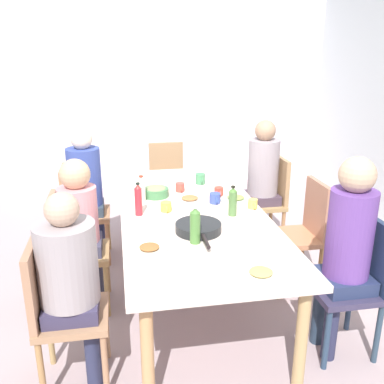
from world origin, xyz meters
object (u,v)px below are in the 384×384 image
at_px(person_0, 70,273).
at_px(cup_0, 200,179).
at_px(chair_2, 303,229).
at_px(plate_0, 190,199).
at_px(bottle_3, 233,202).
at_px(bowl_0, 156,191).
at_px(bottle_2, 195,226).
at_px(cup_3, 180,187).
at_px(cup_5, 219,192).
at_px(person_5, 262,174).
at_px(cup_4, 215,198).
at_px(serving_pan, 198,228).
at_px(chair_6, 167,179).
at_px(chair_5, 270,197).
at_px(person_1, 86,184).
at_px(chair_3, 70,246).
at_px(dining_table, 192,219).
at_px(chair_4, 356,278).
at_px(plate_3, 261,274).
at_px(plate_1, 149,249).
at_px(cup_2, 166,207).
at_px(chair_1, 78,208).
at_px(plate_2, 236,199).
at_px(bottle_1, 141,189).
at_px(bottle_0, 138,200).
at_px(cup_1, 253,204).
at_px(person_3, 81,221).
at_px(chair_0, 57,307).

distance_m(person_0, cup_0, 1.77).
bearing_deg(cup_0, chair_2, 47.57).
xyz_separation_m(plate_0, bottle_3, (0.36, 0.26, 0.09)).
xyz_separation_m(bowl_0, bottle_2, (0.93, 0.16, 0.07)).
bearing_deg(cup_3, cup_5, 58.33).
height_order(person_5, cup_4, person_5).
distance_m(person_0, serving_pan, 0.89).
height_order(chair_6, bottle_3, bottle_3).
bearing_deg(chair_5, person_1, -90.00).
xyz_separation_m(chair_2, chair_3, (-0.00, -1.82, 0.00)).
distance_m(dining_table, cup_5, 0.41).
relative_size(chair_4, plate_3, 3.91).
relative_size(plate_1, bottle_3, 0.98).
bearing_deg(cup_2, bowl_0, -173.03).
xyz_separation_m(chair_1, plate_2, (0.63, 1.30, 0.23)).
distance_m(person_5, cup_2, 1.27).
xyz_separation_m(chair_5, cup_0, (0.14, -0.72, 0.26)).
bearing_deg(person_1, plate_0, 55.59).
bearing_deg(person_5, bottle_3, -30.23).
xyz_separation_m(person_0, chair_6, (-2.37, 0.82, -0.20)).
xyz_separation_m(cup_3, bottle_1, (0.18, -0.34, 0.06)).
bearing_deg(bottle_1, bottle_0, -7.69).
distance_m(person_1, cup_1, 1.53).
xyz_separation_m(person_3, chair_6, (-1.57, 0.82, -0.19)).
relative_size(bottle_1, bottle_2, 0.86).
bearing_deg(person_1, bottle_3, 49.57).
xyz_separation_m(plate_0, cup_1, (0.25, 0.45, 0.02)).
distance_m(chair_2, bottle_3, 0.72).
height_order(plate_0, cup_3, cup_3).
height_order(cup_4, bottle_3, bottle_3).
relative_size(chair_4, cup_4, 7.36).
relative_size(chair_0, plate_3, 3.91).
bearing_deg(plate_0, chair_0, -42.53).
bearing_deg(plate_2, plate_0, -97.87).
bearing_deg(person_3, person_0, -0.18).
xyz_separation_m(person_3, cup_5, (-0.29, 1.09, 0.06)).
xyz_separation_m(chair_4, cup_1, (-0.77, -0.44, 0.25)).
bearing_deg(person_0, person_1, 179.97).
relative_size(plate_1, cup_5, 2.01).
bearing_deg(chair_5, person_0, -47.43).
xyz_separation_m(chair_1, bottle_1, (0.51, 0.55, 0.31)).
bearing_deg(bottle_2, cup_4, 157.46).
bearing_deg(plate_2, cup_1, 22.20).
xyz_separation_m(plate_0, serving_pan, (0.61, -0.05, 0.02)).
bearing_deg(chair_4, cup_1, -149.95).
height_order(person_3, cup_2, person_3).
bearing_deg(chair_1, cup_0, 82.83).
relative_size(chair_2, person_3, 0.77).
relative_size(chair_0, person_5, 0.71).
bearing_deg(dining_table, cup_5, 136.26).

